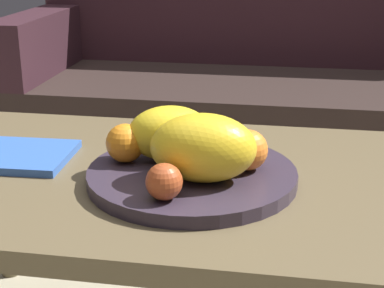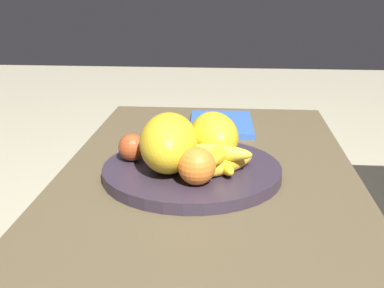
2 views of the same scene
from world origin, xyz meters
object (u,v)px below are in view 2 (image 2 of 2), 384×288
apple_front (132,147)px  banana_bunch (221,159)px  magazine (221,124)px  melon_smaller_beside (214,136)px  melon_large_front (169,143)px  coffee_table (208,192)px  orange_front (197,166)px  fruit_bowl (192,171)px  orange_left (204,132)px

apple_front → banana_bunch: bearing=76.7°
apple_front → magazine: size_ratio=0.25×
melon_smaller_beside → melon_large_front: bearing=-49.5°
coffee_table → orange_front: size_ratio=15.33×
fruit_bowl → orange_left: size_ratio=5.27×
orange_front → orange_left: (-0.23, 0.00, -0.00)m
fruit_bowl → orange_front: bearing=9.9°
orange_front → apple_front: 0.20m
banana_bunch → orange_front: bearing=-32.2°
fruit_bowl → orange_front: size_ratio=5.13×
orange_left → banana_bunch: 0.17m
fruit_bowl → orange_left: (-0.13, 0.02, 0.05)m
orange_front → melon_smaller_beside: bearing=169.5°
fruit_bowl → banana_bunch: size_ratio=2.27×
melon_smaller_beside → apple_front: bearing=-80.6°
banana_bunch → apple_front: bearing=-103.3°
orange_front → orange_left: 0.23m
orange_front → apple_front: orange_front is taller
coffee_table → fruit_bowl: (0.02, -0.03, 0.06)m
banana_bunch → magazine: banana_bunch is taller
coffee_table → orange_left: (-0.11, -0.01, 0.11)m
melon_large_front → banana_bunch: (-0.00, 0.11, -0.03)m
magazine → banana_bunch: bearing=-0.8°
melon_large_front → orange_left: (-0.16, 0.07, -0.02)m
orange_left → apple_front: orange_left is taller
coffee_table → magazine: 0.37m
coffee_table → fruit_bowl: bearing=-55.5°
magazine → apple_front: bearing=-29.5°
coffee_table → magazine: (-0.37, 0.02, 0.06)m
coffee_table → orange_left: 0.16m
apple_front → melon_smaller_beside: bearing=99.4°
fruit_bowl → melon_smaller_beside: bearing=138.2°
orange_left → apple_front: (0.11, -0.16, -0.01)m
melon_large_front → orange_left: size_ratio=2.52×
banana_bunch → fruit_bowl: bearing=-112.3°
fruit_bowl → magazine: size_ratio=1.57×
apple_front → magazine: bearing=152.7°
melon_large_front → magazine: bearing=166.4°
melon_large_front → orange_front: bearing=41.7°
orange_front → magazine: size_ratio=0.31×
magazine → melon_large_front: bearing=-15.8°
melon_large_front → melon_smaller_beside: bearing=130.5°
melon_large_front → orange_left: melon_large_front is taller
orange_front → melon_large_front: bearing=-138.3°
orange_front → apple_front: bearing=-128.3°
melon_large_front → fruit_bowl: bearing=120.8°
melon_smaller_beside → apple_front: 0.19m
melon_smaller_beside → orange_front: bearing=-10.5°
coffee_table → banana_bunch: banana_bunch is taller
melon_large_front → orange_front: (0.07, 0.06, -0.02)m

